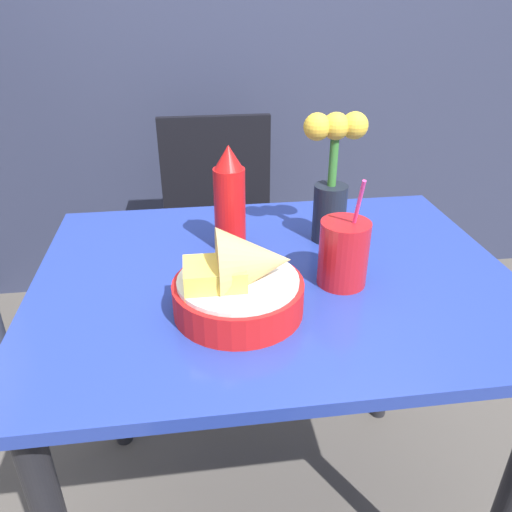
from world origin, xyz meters
The scene contains 7 objects.
ground_plane centered at (0.00, 0.00, 0.00)m, with size 12.00×12.00×0.00m, color #4C4742.
dining_table centered at (0.00, 0.00, 0.62)m, with size 0.94×0.72×0.74m.
chair_far_window centered at (-0.06, 0.83, 0.51)m, with size 0.40×0.40×0.85m.
food_basket centered at (-0.08, -0.12, 0.80)m, with size 0.23×0.23×0.16m.
ketchup_bottle centered at (-0.08, 0.12, 0.85)m, with size 0.07×0.07×0.23m.
drink_cup centered at (0.12, -0.05, 0.80)m, with size 0.09×0.09×0.22m.
flower_vase centered at (0.14, 0.13, 0.89)m, with size 0.13×0.07×0.28m.
Camera 1 is at (-0.15, -0.84, 1.24)m, focal length 35.00 mm.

